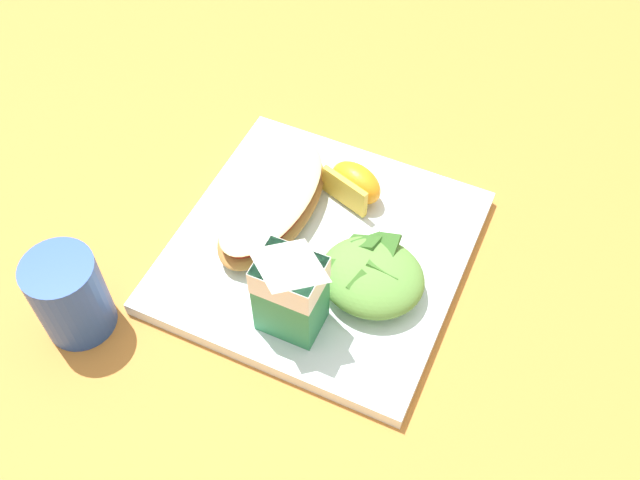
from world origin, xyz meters
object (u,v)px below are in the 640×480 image
object	(u,v)px
white_plate	(320,251)
milk_carton	(290,286)
green_salad_pile	(372,276)
orange_wedge_front	(355,184)
drinking_blue_cup	(70,296)
cheesy_pizza_bread	(272,205)

from	to	relation	value
white_plate	milk_carton	bearing A→B (deg)	97.86
white_plate	milk_carton	distance (m)	0.11
green_salad_pile	orange_wedge_front	size ratio (longest dim) A/B	1.46
white_plate	milk_carton	xyz separation A→B (m)	(-0.01, 0.09, 0.07)
white_plate	drinking_blue_cup	size ratio (longest dim) A/B	3.09
orange_wedge_front	milk_carton	bearing A→B (deg)	92.36
cheesy_pizza_bread	green_salad_pile	world-z (taller)	green_salad_pile
cheesy_pizza_bread	milk_carton	size ratio (longest dim) A/B	1.58
green_salad_pile	drinking_blue_cup	world-z (taller)	drinking_blue_cup
drinking_blue_cup	milk_carton	bearing A→B (deg)	-158.02
green_salad_pile	orange_wedge_front	distance (m)	0.12
milk_carton	orange_wedge_front	distance (m)	0.17
milk_carton	white_plate	bearing A→B (deg)	-82.14
white_plate	drinking_blue_cup	xyz separation A→B (m)	(0.17, 0.16, 0.04)
green_salad_pile	drinking_blue_cup	size ratio (longest dim) A/B	1.11
green_salad_pile	cheesy_pizza_bread	bearing A→B (deg)	-17.77
cheesy_pizza_bread	green_salad_pile	size ratio (longest dim) A/B	1.73
orange_wedge_front	drinking_blue_cup	size ratio (longest dim) A/B	0.75
cheesy_pizza_bread	drinking_blue_cup	size ratio (longest dim) A/B	1.92
cheesy_pizza_bread	orange_wedge_front	bearing A→B (deg)	-137.80
green_salad_pile	drinking_blue_cup	xyz separation A→B (m)	(0.24, 0.14, 0.01)
cheesy_pizza_bread	drinking_blue_cup	xyz separation A→B (m)	(0.11, 0.18, 0.01)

